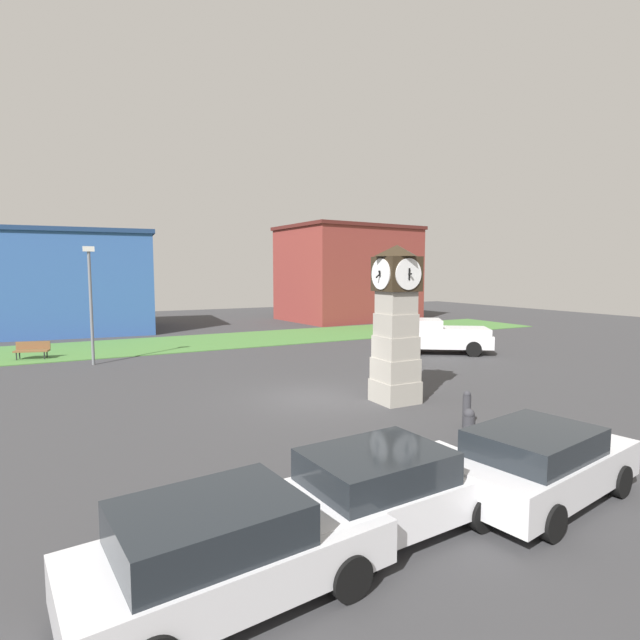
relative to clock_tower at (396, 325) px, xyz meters
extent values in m
plane|color=#38383A|center=(-2.12, 1.79, -2.65)|extent=(84.90, 84.90, 0.00)
cube|color=#9D988E|center=(0.00, 0.00, -2.27)|extent=(1.32, 1.32, 0.76)
cube|color=#9D988D|center=(0.00, 0.00, -1.51)|extent=(1.25, 1.25, 0.76)
cube|color=#9D988E|center=(0.00, 0.00, -0.75)|extent=(1.18, 1.18, 0.76)
cube|color=#9D988D|center=(0.00, 0.00, 0.00)|extent=(1.11, 1.11, 0.76)
cube|color=#9C978D|center=(0.00, 0.00, 0.76)|extent=(1.04, 1.04, 0.76)
cube|color=#2D2316|center=(0.00, 0.00, 1.71)|extent=(1.24, 1.24, 1.15)
cylinder|color=white|center=(0.00, 0.64, 1.71)|extent=(1.02, 0.04, 1.02)
cube|color=black|center=(0.00, 0.67, 1.71)|extent=(0.06, 0.17, 0.21)
cube|color=black|center=(0.00, 0.67, 1.71)|extent=(0.04, 0.38, 0.11)
cylinder|color=white|center=(0.00, -0.64, 1.71)|extent=(1.02, 0.04, 1.02)
cube|color=black|center=(0.00, -0.67, 1.71)|extent=(0.06, 0.23, 0.06)
cube|color=black|center=(0.00, -0.67, 1.71)|extent=(0.04, 0.06, 0.38)
cylinder|color=white|center=(0.64, 0.00, 1.71)|extent=(0.04, 1.02, 1.02)
cube|color=black|center=(0.67, 0.00, 1.71)|extent=(0.06, 0.06, 0.23)
cube|color=black|center=(0.67, 0.00, 1.71)|extent=(0.38, 0.04, 0.11)
cylinder|color=white|center=(-0.64, 0.00, 1.71)|extent=(0.04, 1.02, 1.02)
cube|color=black|center=(-0.67, 0.00, 1.71)|extent=(0.10, 0.06, 0.23)
cube|color=black|center=(-0.67, 0.00, 1.71)|extent=(0.33, 0.04, 0.27)
pyramid|color=#2D2316|center=(0.00, 0.00, 2.48)|extent=(1.30, 1.30, 0.39)
cylinder|color=#333338|center=(-0.81, -4.29, -2.28)|extent=(0.32, 0.32, 0.74)
sphere|color=#333338|center=(-0.81, -4.29, -1.86)|extent=(0.28, 0.28, 0.28)
cylinder|color=#333338|center=(0.17, -3.21, -2.19)|extent=(0.23, 0.23, 0.92)
sphere|color=#333338|center=(0.17, -3.21, -1.69)|extent=(0.21, 0.21, 0.21)
cube|color=silver|center=(-8.12, -7.40, -2.06)|extent=(4.46, 2.30, 0.64)
cube|color=#1E2328|center=(-8.44, -7.43, -1.46)|extent=(2.53, 1.94, 0.56)
cylinder|color=black|center=(-6.90, -6.38, -2.33)|extent=(0.66, 0.29, 0.64)
cylinder|color=black|center=(-6.71, -8.12, -2.33)|extent=(0.66, 0.29, 0.64)
cylinder|color=black|center=(-9.53, -6.68, -2.33)|extent=(0.66, 0.29, 0.64)
cube|color=silver|center=(-5.13, -6.85, -2.05)|extent=(4.34, 2.17, 0.65)
cube|color=#1E2328|center=(-5.44, -6.87, -1.46)|extent=(2.44, 1.89, 0.54)
cylinder|color=black|center=(-3.89, -5.86, -2.33)|extent=(0.65, 0.27, 0.64)
cylinder|color=black|center=(-3.76, -7.63, -2.33)|extent=(0.65, 0.27, 0.64)
cylinder|color=black|center=(-6.50, -6.06, -2.33)|extent=(0.65, 0.27, 0.64)
cylinder|color=black|center=(-6.36, -7.83, -2.33)|extent=(0.65, 0.27, 0.64)
cube|color=silver|center=(-1.83, -7.28, -2.03)|extent=(4.56, 2.61, 0.70)
cube|color=#1E2328|center=(-2.14, -7.34, -1.43)|extent=(2.63, 2.13, 0.50)
cylinder|color=black|center=(-0.67, -6.17, -2.33)|extent=(0.67, 0.33, 0.64)
cylinder|color=black|center=(-0.36, -7.94, -2.33)|extent=(0.67, 0.33, 0.64)
cylinder|color=black|center=(-3.29, -6.63, -2.33)|extent=(0.67, 0.33, 0.64)
cylinder|color=black|center=(-2.98, -8.40, -2.33)|extent=(0.67, 0.33, 0.64)
cube|color=silver|center=(8.32, 7.19, -1.95)|extent=(5.51, 4.65, 0.70)
cube|color=silver|center=(7.56, 7.70, -1.20)|extent=(2.62, 2.65, 0.80)
cube|color=silver|center=(9.20, 6.60, -1.42)|extent=(3.55, 3.32, 0.36)
cylinder|color=black|center=(6.47, 7.26, -2.25)|extent=(0.82, 0.68, 0.80)
cylinder|color=black|center=(7.56, 8.88, -2.25)|extent=(0.82, 0.68, 0.80)
cylinder|color=black|center=(9.08, 5.50, -2.25)|extent=(0.82, 0.68, 0.80)
cylinder|color=black|center=(10.18, 7.12, -2.25)|extent=(0.82, 0.68, 0.80)
cube|color=brown|center=(-11.34, 15.19, -2.20)|extent=(1.68, 0.93, 0.08)
cube|color=brown|center=(-11.27, 15.43, -1.95)|extent=(1.55, 0.51, 0.40)
cylinder|color=#262628|center=(-12.01, 15.18, -2.42)|extent=(0.06, 0.06, 0.45)
cylinder|color=#262628|center=(-10.78, 14.82, -2.42)|extent=(0.06, 0.06, 0.45)
cylinder|color=#262628|center=(-11.90, 15.56, -2.42)|extent=(0.06, 0.06, 0.45)
cylinder|color=#262628|center=(-10.67, 15.20, -2.42)|extent=(0.06, 0.06, 0.45)
cylinder|color=slate|center=(-8.68, 12.27, 0.04)|extent=(0.14, 0.14, 5.37)
cube|color=silver|center=(-8.68, 12.27, 2.84)|extent=(0.50, 0.24, 0.24)
cube|color=#2D5193|center=(-8.99, 27.70, 0.87)|extent=(11.69, 10.64, 7.03)
cube|color=navy|center=(-8.99, 27.70, 4.53)|extent=(12.04, 10.96, 0.30)
cube|color=maroon|center=(13.69, 26.01, 1.45)|extent=(11.66, 9.40, 8.19)
cube|color=#4F1E1B|center=(13.69, 26.01, 5.69)|extent=(12.01, 9.68, 0.30)
cube|color=#477A38|center=(-1.73, 17.36, -2.63)|extent=(50.94, 7.18, 0.04)
camera|label=1|loc=(-10.04, -13.58, 1.80)|focal=28.00mm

